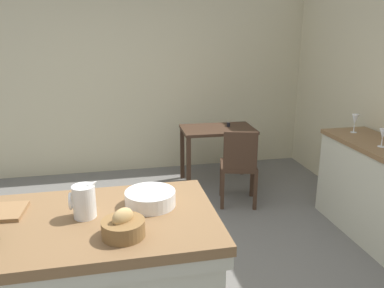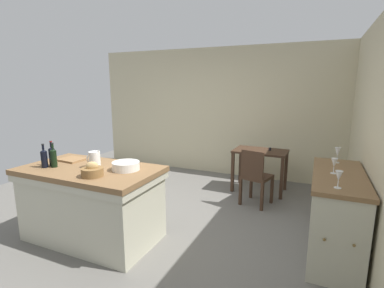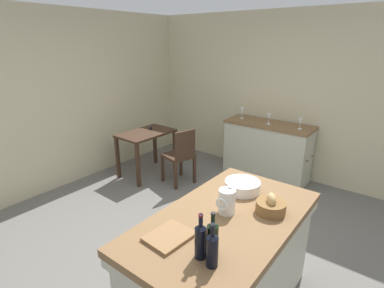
{
  "view_description": "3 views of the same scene",
  "coord_description": "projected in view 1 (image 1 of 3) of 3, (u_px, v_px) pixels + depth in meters",
  "views": [
    {
      "loc": [
        -0.16,
        -2.73,
        1.94
      ],
      "look_at": [
        0.49,
        0.34,
        1.0
      ],
      "focal_mm": 36.36,
      "sensor_mm": 36.0,
      "label": 1
    },
    {
      "loc": [
        2.01,
        -3.1,
        1.82
      ],
      "look_at": [
        0.41,
        0.5,
        1.03
      ],
      "focal_mm": 26.74,
      "sensor_mm": 36.0,
      "label": 2
    },
    {
      "loc": [
        -2.08,
        -1.62,
        2.14
      ],
      "look_at": [
        0.53,
        0.4,
        1.0
      ],
      "focal_mm": 27.93,
      "sensor_mm": 36.0,
      "label": 3
    }
  ],
  "objects": [
    {
      "name": "ground_plane",
      "position": [
        141.0,
        277.0,
        3.15
      ],
      "size": [
        6.76,
        6.76,
        0.0
      ],
      "primitive_type": "plane",
      "color": "#66635E"
    },
    {
      "name": "wine_glass_middle",
      "position": [
        355.0,
        120.0,
        3.93
      ],
      "size": [
        0.07,
        0.07,
        0.19
      ],
      "color": "white",
      "rests_on": "side_cabinet"
    },
    {
      "name": "wash_bowl",
      "position": [
        150.0,
        198.0,
        2.39
      ],
      "size": [
        0.31,
        0.31,
        0.09
      ],
      "primitive_type": "cylinder",
      "color": "white",
      "rests_on": "island_table"
    },
    {
      "name": "bread_basket",
      "position": [
        123.0,
        227.0,
        2.03
      ],
      "size": [
        0.23,
        0.23,
        0.16
      ],
      "color": "brown",
      "rests_on": "island_table"
    },
    {
      "name": "wooden_chair",
      "position": [
        239.0,
        165.0,
        4.31
      ],
      "size": [
        0.49,
        0.49,
        0.89
      ],
      "color": "#3D281C",
      "rests_on": "ground"
    },
    {
      "name": "wall_back",
      "position": [
        121.0,
        77.0,
        5.21
      ],
      "size": [
        5.32,
        0.12,
        2.6
      ],
      "primitive_type": "cube",
      "color": "beige",
      "rests_on": "ground"
    },
    {
      "name": "island_table",
      "position": [
        81.0,
        282.0,
        2.33
      ],
      "size": [
        1.63,
        0.91,
        0.89
      ],
      "color": "brown",
      "rests_on": "ground"
    },
    {
      "name": "writing_desk",
      "position": [
        218.0,
        137.0,
        4.89
      ],
      "size": [
        0.92,
        0.59,
        0.79
      ],
      "color": "#3D281C",
      "rests_on": "ground"
    },
    {
      "name": "wine_glass_left",
      "position": [
        383.0,
        135.0,
        3.46
      ],
      "size": [
        0.07,
        0.07,
        0.17
      ],
      "color": "white",
      "rests_on": "side_cabinet"
    },
    {
      "name": "side_cabinet",
      "position": [
        379.0,
        192.0,
        3.65
      ],
      "size": [
        0.52,
        1.38,
        0.91
      ],
      "color": "brown",
      "rests_on": "ground"
    },
    {
      "name": "pitcher",
      "position": [
        84.0,
        201.0,
        2.23
      ],
      "size": [
        0.17,
        0.13,
        0.24
      ],
      "color": "white",
      "rests_on": "island_table"
    }
  ]
}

